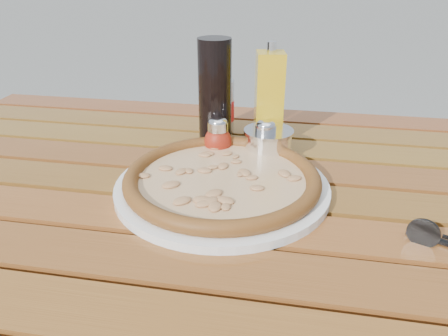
% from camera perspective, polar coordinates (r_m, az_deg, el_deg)
% --- Properties ---
extents(table, '(1.40, 0.90, 0.75)m').
position_cam_1_polar(table, '(0.79, -0.27, -7.59)').
color(table, '#361B0C').
rests_on(table, ground).
extents(plate, '(0.40, 0.40, 0.01)m').
position_cam_1_polar(plate, '(0.74, -0.25, -2.45)').
color(plate, white).
rests_on(plate, table).
extents(pizza, '(0.36, 0.36, 0.03)m').
position_cam_1_polar(pizza, '(0.73, -0.25, -1.37)').
color(pizza, beige).
rests_on(pizza, plate).
extents(pepper_shaker, '(0.07, 0.07, 0.08)m').
position_cam_1_polar(pepper_shaker, '(0.85, -0.79, 3.96)').
color(pepper_shaker, '#A02412').
rests_on(pepper_shaker, table).
extents(oregano_shaker, '(0.07, 0.07, 0.08)m').
position_cam_1_polar(oregano_shaker, '(0.84, 5.39, 3.52)').
color(oregano_shaker, '#3A441B').
rests_on(oregano_shaker, table).
extents(dark_bottle, '(0.08, 0.08, 0.22)m').
position_cam_1_polar(dark_bottle, '(0.88, -1.20, 9.54)').
color(dark_bottle, black).
rests_on(dark_bottle, table).
extents(soda_can, '(0.09, 0.09, 0.12)m').
position_cam_1_polar(soda_can, '(0.96, -0.66, 7.80)').
color(soda_can, '#BCBCC1').
rests_on(soda_can, table).
extents(olive_oil_cruet, '(0.06, 0.06, 0.21)m').
position_cam_1_polar(olive_oil_cruet, '(0.91, 5.91, 9.05)').
color(olive_oil_cruet, gold).
rests_on(olive_oil_cruet, table).
extents(parmesan_tin, '(0.12, 0.12, 0.07)m').
position_cam_1_polar(parmesan_tin, '(0.85, 5.79, 3.18)').
color(parmesan_tin, white).
rests_on(parmesan_tin, table).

